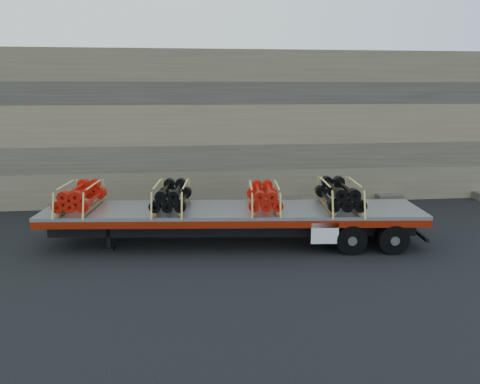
% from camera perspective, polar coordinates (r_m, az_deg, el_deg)
% --- Properties ---
extents(ground, '(120.00, 120.00, 0.00)m').
position_cam_1_polar(ground, '(17.13, 2.55, -5.54)').
color(ground, black).
rests_on(ground, ground).
extents(rock_wall, '(44.00, 3.00, 7.00)m').
position_cam_1_polar(rock_wall, '(22.80, -0.04, 7.95)').
color(rock_wall, '#7A6B54').
rests_on(rock_wall, ground).
extents(trailer, '(13.04, 3.77, 1.29)m').
position_cam_1_polar(trailer, '(16.24, -0.90, -4.17)').
color(trailer, '#B7BAC0').
rests_on(trailer, ground).
extents(bundle_front, '(1.38, 2.41, 0.82)m').
position_cam_1_polar(bundle_front, '(16.78, -18.85, -0.59)').
color(bundle_front, red).
rests_on(bundle_front, trailer).
extents(bundle_midfront, '(1.40, 2.44, 0.83)m').
position_cam_1_polar(bundle_midfront, '(16.10, -8.33, -0.56)').
color(bundle_midfront, black).
rests_on(bundle_midfront, trailer).
extents(bundle_midrear, '(1.32, 2.30, 0.78)m').
position_cam_1_polar(bundle_midrear, '(16.01, 2.93, -0.61)').
color(bundle_midrear, red).
rests_on(bundle_midrear, trailer).
extents(bundle_rear, '(1.49, 2.59, 0.88)m').
position_cam_1_polar(bundle_rear, '(16.38, 12.00, -0.39)').
color(bundle_rear, black).
rests_on(bundle_rear, trailer).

